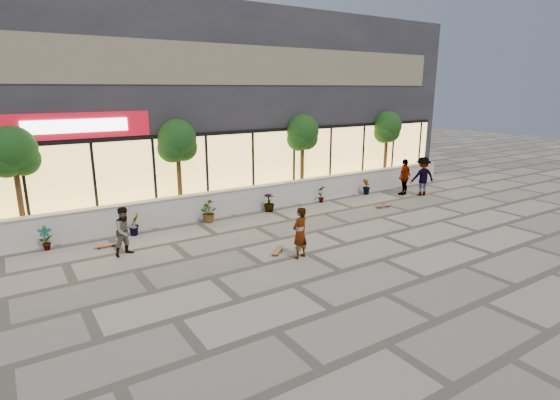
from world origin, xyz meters
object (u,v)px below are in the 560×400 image
skater_right_far (423,176)px  skateboard_left (106,245)px  skater_left (125,231)px  tree_east (387,129)px  skateboard_center (277,250)px  skateboard_right_near (383,206)px  tree_west (13,155)px  skateboard_right_far (422,185)px  tree_midwest (177,143)px  skater_right_near (405,177)px  skater_center (300,233)px  tree_mideast (302,135)px

skater_right_far → skateboard_left: bearing=15.9°
skater_left → skater_right_far: size_ratio=0.82×
tree_east → skateboard_left: bearing=-172.3°
skater_left → skater_right_far: (14.08, 0.24, 0.17)m
skateboard_center → skateboard_right_near: bearing=-25.0°
tree_west → skateboard_right_far: 18.61m
tree_east → skateboard_right_near: tree_east is taller
tree_midwest → tree_east: same height
tree_midwest → skateboard_right_near: bearing=-23.4°
skateboard_right_far → skateboard_left: bearing=155.7°
tree_east → skater_left: (-14.42, -3.05, -2.21)m
skater_right_near → skater_right_far: size_ratio=0.95×
skater_right_near → skater_right_far: 0.85m
skater_center → tree_mideast: bearing=-141.2°
skater_center → skateboard_center: bearing=-78.9°
skater_right_far → skateboard_center: skater_right_far is taller
skater_left → skateboard_left: skater_left is taller
skateboard_right_near → tree_mideast: bearing=124.5°
tree_east → skateboard_right_far: 3.52m
tree_mideast → skateboard_right_far: size_ratio=4.67×
tree_east → tree_west: bearing=180.0°
tree_midwest → skateboard_center: size_ratio=5.45×
skater_left → skateboard_right_far: skater_left is taller
tree_east → skater_center: (-10.03, -6.20, -2.18)m
tree_mideast → skater_center: tree_mideast is taller
skater_right_near → skateboard_right_near: skater_right_near is taller
tree_mideast → skater_right_near: 5.46m
skater_center → skateboard_right_far: (11.35, 4.70, -0.72)m
skater_left → skater_right_near: size_ratio=0.87×
skater_left → skateboard_right_far: 15.83m
tree_midwest → tree_mideast: (6.00, 0.00, 0.00)m
tree_west → skateboard_right_near: 14.15m
tree_west → skater_center: size_ratio=2.44×
skateboard_right_far → skateboard_center: bearing=172.7°
skateboard_left → skateboard_right_far: bearing=3.2°
tree_east → skater_right_far: bearing=-96.8°
skater_left → skater_right_near: skater_right_near is taller
skateboard_left → skater_right_near: bearing=0.3°
tree_west → tree_east: (17.00, 0.00, 0.00)m
tree_midwest → tree_east: (11.50, 0.00, 0.00)m
skater_left → skater_right_near: bearing=-12.8°
skateboard_left → skateboard_right_far: 16.17m
tree_midwest → skateboard_left: (-3.35, -2.01, -2.91)m
tree_mideast → skater_center: size_ratio=2.44×
tree_east → skater_left: size_ratio=2.54×
skateboard_center → skateboard_right_near: (6.81, 2.05, 0.00)m
skater_left → tree_midwest: bearing=30.1°
skateboard_right_far → skateboard_right_near: bearing=175.3°
tree_east → skateboard_right_near: bearing=-136.2°
tree_mideast → skateboard_left: bearing=-167.8°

